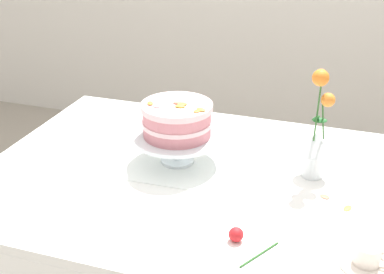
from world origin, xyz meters
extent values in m
cube|color=white|center=(0.00, 0.00, 0.72)|extent=(1.40, 1.00, 0.03)
cylinder|color=brown|center=(-0.60, 0.40, 0.35)|extent=(0.06, 0.06, 0.71)
cylinder|color=brown|center=(0.60, 0.40, 0.35)|extent=(0.06, 0.06, 0.71)
cube|color=white|center=(-0.11, 0.06, 0.74)|extent=(0.33, 0.33, 0.00)
cylinder|color=silver|center=(-0.11, 0.06, 0.75)|extent=(0.11, 0.11, 0.01)
cylinder|color=silver|center=(-0.11, 0.06, 0.79)|extent=(0.03, 0.03, 0.07)
cylinder|color=silver|center=(-0.11, 0.06, 0.83)|extent=(0.29, 0.29, 0.01)
cylinder|color=#CC7A84|center=(-0.11, 0.06, 0.86)|extent=(0.22, 0.22, 0.04)
cylinder|color=beige|center=(-0.11, 0.06, 0.88)|extent=(0.22, 0.22, 0.01)
cylinder|color=#CC7A84|center=(-0.11, 0.06, 0.91)|extent=(0.22, 0.22, 0.04)
cylinder|color=beige|center=(-0.11, 0.06, 0.94)|extent=(0.23, 0.23, 0.02)
ellipsoid|color=yellow|center=(-0.02, 0.03, 0.95)|extent=(0.04, 0.03, 0.01)
ellipsoid|color=orange|center=(-0.09, 0.05, 0.95)|extent=(0.04, 0.04, 0.01)
ellipsoid|color=orange|center=(-0.18, 0.03, 0.95)|extent=(0.03, 0.03, 0.01)
ellipsoid|color=yellow|center=(-0.09, 0.03, 0.95)|extent=(0.03, 0.02, 0.01)
ellipsoid|color=orange|center=(-0.03, 0.02, 0.95)|extent=(0.03, 0.03, 0.00)
ellipsoid|color=pink|center=(-0.16, 0.01, 0.95)|extent=(0.03, 0.03, 0.00)
ellipsoid|color=#E56B51|center=(-0.10, 0.06, 0.95)|extent=(0.04, 0.03, 0.01)
cylinder|color=silver|center=(0.33, 0.11, 0.78)|extent=(0.07, 0.07, 0.08)
cone|color=silver|center=(0.33, 0.11, 0.86)|extent=(0.10, 0.10, 0.07)
cylinder|color=#2D6028|center=(0.34, 0.11, 0.93)|extent=(0.02, 0.01, 0.13)
sphere|color=orange|center=(0.35, 0.11, 1.00)|extent=(0.04, 0.04, 0.04)
ellipsoid|color=#236B2D|center=(0.33, 0.11, 0.93)|extent=(0.05, 0.03, 0.01)
cylinder|color=#2D6028|center=(0.32, 0.12, 0.97)|extent=(0.01, 0.02, 0.20)
sphere|color=orange|center=(0.32, 0.12, 1.06)|extent=(0.04, 0.04, 0.04)
cylinder|color=#2D6028|center=(0.32, 0.10, 0.97)|extent=(0.01, 0.02, 0.20)
sphere|color=orange|center=(0.32, 0.09, 1.07)|extent=(0.05, 0.05, 0.05)
ellipsoid|color=#236B2D|center=(0.32, 0.09, 0.94)|extent=(0.03, 0.05, 0.01)
cylinder|color=silver|center=(0.50, -0.29, 0.74)|extent=(0.13, 0.13, 0.01)
cylinder|color=silver|center=(0.50, -0.29, 0.77)|extent=(0.06, 0.06, 0.05)
cylinder|color=#2D6028|center=(0.25, -0.33, 0.74)|extent=(0.07, 0.12, 0.01)
sphere|color=red|center=(0.18, -0.29, 0.76)|extent=(0.04, 0.04, 0.04)
ellipsoid|color=#E56B51|center=(0.38, -0.01, 0.74)|extent=(0.04, 0.03, 0.00)
ellipsoid|color=yellow|center=(0.44, -0.05, 0.74)|extent=(0.03, 0.04, 0.00)
camera|label=1|loc=(0.42, -1.36, 1.56)|focal=48.68mm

